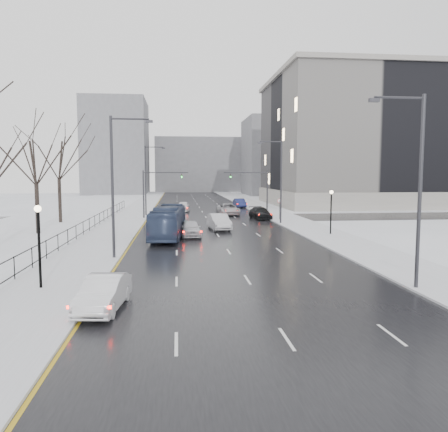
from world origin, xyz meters
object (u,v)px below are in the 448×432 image
object	(u,v)px
streetlight_l_near	(116,180)
sedan_right_near	(219,222)
lamppost_l	(39,234)
no_uturn_sign	(280,203)
lamppost_r_mid	(331,206)
mast_signal_left	(152,188)
sedan_right_distant	(240,203)
streetlight_r_near	(416,182)
streetlight_r_mid	(279,177)
tree_park_e	(61,223)
mast_signal_right	(260,188)
streetlight_l_far	(147,177)
sedan_center_far	(183,206)
bus	(168,222)
sedan_center_near	(191,228)
sedan_right_cross	(228,209)
sedan_left_near	(104,293)
sedan_right_far	(260,213)

from	to	relation	value
streetlight_l_near	sedan_right_near	world-z (taller)	streetlight_l_near
lamppost_l	no_uturn_sign	world-z (taller)	lamppost_l
lamppost_r_mid	mast_signal_left	distance (m)	25.71
lamppost_r_mid	sedan_right_distant	xyz separation A→B (m)	(-3.80, 36.29, -2.12)
streetlight_r_near	sedan_right_near	size ratio (longest dim) A/B	1.91
streetlight_r_mid	lamppost_l	world-z (taller)	streetlight_r_mid
mast_signal_left	sedan_right_distant	bearing A→B (deg)	51.55
tree_park_e	mast_signal_right	bearing A→B (deg)	8.90
mast_signal_left	no_uturn_sign	world-z (taller)	mast_signal_left
mast_signal_left	streetlight_l_far	bearing A→B (deg)	101.87
mast_signal_right	sedan_center_far	world-z (taller)	mast_signal_right
streetlight_l_near	streetlight_l_far	world-z (taller)	same
mast_signal_left	streetlight_r_mid	bearing A→B (deg)	-27.31
sedan_right_near	bus	bearing A→B (deg)	-141.41
sedan_center_near	sedan_right_near	world-z (taller)	sedan_right_near
sedan_right_cross	sedan_right_distant	distance (m)	14.51
sedan_right_near	sedan_center_near	bearing A→B (deg)	-130.23
sedan_left_near	streetlight_l_near	bearing A→B (deg)	100.77
lamppost_r_mid	sedan_center_near	bearing A→B (deg)	177.78
tree_park_e	bus	bearing A→B (deg)	-46.30
no_uturn_sign	sedan_right_cross	world-z (taller)	no_uturn_sign
sedan_left_near	sedan_right_distant	size ratio (longest dim) A/B	0.96
tree_park_e	streetlight_r_near	bearing A→B (deg)	-52.21
sedan_center_far	mast_signal_left	bearing A→B (deg)	-106.82
streetlight_l_near	lamppost_l	world-z (taller)	streetlight_l_near
streetlight_r_near	bus	world-z (taller)	streetlight_r_near
sedan_center_far	sedan_right_cross	bearing A→B (deg)	-39.03
lamppost_r_mid	streetlight_r_mid	bearing A→B (deg)	105.82
sedan_right_near	mast_signal_right	bearing A→B (deg)	55.21
sedan_right_cross	sedan_right_distant	world-z (taller)	sedan_right_cross
lamppost_r_mid	sedan_right_far	distance (m)	16.83
mast_signal_right	sedan_right_cross	distance (m)	6.58
mast_signal_right	sedan_right_near	xyz separation A→B (m)	(-6.83, -12.70, -3.21)
no_uturn_sign	sedan_right_distant	bearing A→B (deg)	95.13
sedan_center_far	sedan_right_distant	size ratio (longest dim) A/B	1.00
lamppost_r_mid	sedan_right_near	size ratio (longest dim) A/B	0.82
sedan_center_far	sedan_right_far	bearing A→B (deg)	-45.37
sedan_center_near	sedan_right_cross	bearing A→B (deg)	71.59
streetlight_r_mid	streetlight_l_far	bearing A→B (deg)	143.70
streetlight_l_far	mast_signal_left	world-z (taller)	streetlight_l_far
streetlight_r_mid	sedan_left_near	world-z (taller)	streetlight_r_mid
tree_park_e	sedan_right_cross	size ratio (longest dim) A/B	2.28
sedan_center_far	no_uturn_sign	bearing A→B (deg)	-44.79
bus	sedan_right_far	size ratio (longest dim) A/B	2.04
streetlight_r_mid	lamppost_l	distance (m)	34.04
mast_signal_left	streetlight_r_near	bearing A→B (deg)	-67.82
tree_park_e	sedan_right_distant	xyz separation A→B (m)	(25.40, 22.29, 0.82)
streetlight_l_near	sedan_right_cross	bearing A→B (deg)	70.12
streetlight_l_far	bus	xyz separation A→B (m)	(3.37, -22.02, -4.08)
streetlight_r_mid	streetlight_l_near	world-z (taller)	same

